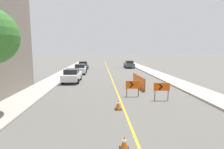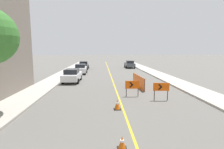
{
  "view_description": "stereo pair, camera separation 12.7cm",
  "coord_description": "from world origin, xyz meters",
  "px_view_note": "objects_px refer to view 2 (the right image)",
  "views": [
    {
      "loc": [
        -1.49,
        7.7,
        3.8
      ],
      "look_at": [
        -0.16,
        27.88,
        1.0
      ],
      "focal_mm": 28.0,
      "sensor_mm": 36.0,
      "label": 1
    },
    {
      "loc": [
        -1.37,
        7.69,
        3.8
      ],
      "look_at": [
        -0.16,
        27.88,
        1.0
      ],
      "focal_mm": 28.0,
      "sensor_mm": 36.0,
      "label": 2
    }
  ],
  "objects_px": {
    "traffic_cone_third": "(122,143)",
    "arrow_barricade_secondary": "(161,88)",
    "parked_car_curb_mid": "(81,69)",
    "parked_car_curb_near": "(72,75)",
    "traffic_cone_fourth": "(117,104)",
    "parked_car_curb_far": "(84,65)",
    "parked_car_opposite_side": "(130,64)",
    "arrow_barricade_primary": "(132,85)"
  },
  "relations": [
    {
      "from": "parked_car_curb_far",
      "to": "parked_car_opposite_side",
      "type": "relative_size",
      "value": 1.01
    },
    {
      "from": "traffic_cone_third",
      "to": "parked_car_curb_mid",
      "type": "bearing_deg",
      "value": 100.64
    },
    {
      "from": "arrow_barricade_secondary",
      "to": "parked_car_curb_mid",
      "type": "bearing_deg",
      "value": 121.31
    },
    {
      "from": "traffic_cone_third",
      "to": "parked_car_curb_mid",
      "type": "distance_m",
      "value": 22.83
    },
    {
      "from": "traffic_cone_third",
      "to": "parked_car_curb_near",
      "type": "bearing_deg",
      "value": 106.31
    },
    {
      "from": "traffic_cone_fourth",
      "to": "parked_car_curb_far",
      "type": "height_order",
      "value": "parked_car_curb_far"
    },
    {
      "from": "parked_car_curb_far",
      "to": "traffic_cone_fourth",
      "type": "bearing_deg",
      "value": -81.09
    },
    {
      "from": "traffic_cone_third",
      "to": "arrow_barricade_primary",
      "type": "xyz_separation_m",
      "value": [
        1.74,
        7.7,
        0.68
      ]
    },
    {
      "from": "arrow_barricade_secondary",
      "to": "parked_car_curb_mid",
      "type": "height_order",
      "value": "parked_car_curb_mid"
    },
    {
      "from": "arrow_barricade_primary",
      "to": "parked_car_opposite_side",
      "type": "distance_m",
      "value": 24.03
    },
    {
      "from": "parked_car_curb_mid",
      "to": "parked_car_curb_far",
      "type": "xyz_separation_m",
      "value": [
        -0.21,
        7.16,
        0.0
      ]
    },
    {
      "from": "traffic_cone_third",
      "to": "arrow_barricade_secondary",
      "type": "bearing_deg",
      "value": 59.84
    },
    {
      "from": "arrow_barricade_primary",
      "to": "parked_car_curb_mid",
      "type": "relative_size",
      "value": 0.3
    },
    {
      "from": "traffic_cone_fourth",
      "to": "parked_car_curb_near",
      "type": "relative_size",
      "value": 0.15
    },
    {
      "from": "parked_car_opposite_side",
      "to": "parked_car_curb_mid",
      "type": "bearing_deg",
      "value": -136.95
    },
    {
      "from": "arrow_barricade_secondary",
      "to": "parked_car_curb_far",
      "type": "xyz_separation_m",
      "value": [
        -8.15,
        23.16,
        -0.2
      ]
    },
    {
      "from": "parked_car_curb_far",
      "to": "arrow_barricade_secondary",
      "type": "bearing_deg",
      "value": -72.24
    },
    {
      "from": "parked_car_curb_far",
      "to": "traffic_cone_third",
      "type": "bearing_deg",
      "value": -83.13
    },
    {
      "from": "parked_car_curb_near",
      "to": "parked_car_opposite_side",
      "type": "distance_m",
      "value": 19.25
    },
    {
      "from": "traffic_cone_fourth",
      "to": "parked_car_curb_mid",
      "type": "bearing_deg",
      "value": 103.98
    },
    {
      "from": "traffic_cone_third",
      "to": "parked_car_curb_mid",
      "type": "xyz_separation_m",
      "value": [
        -4.21,
        22.43,
        0.54
      ]
    },
    {
      "from": "traffic_cone_third",
      "to": "traffic_cone_fourth",
      "type": "bearing_deg",
      "value": 87.16
    },
    {
      "from": "traffic_cone_third",
      "to": "parked_car_curb_near",
      "type": "xyz_separation_m",
      "value": [
        -4.34,
        14.82,
        0.54
      ]
    },
    {
      "from": "traffic_cone_fourth",
      "to": "arrow_barricade_secondary",
      "type": "distance_m",
      "value": 4.01
    },
    {
      "from": "parked_car_opposite_side",
      "to": "arrow_barricade_secondary",
      "type": "bearing_deg",
      "value": -94.0
    },
    {
      "from": "arrow_barricade_primary",
      "to": "parked_car_opposite_side",
      "type": "height_order",
      "value": "parked_car_opposite_side"
    },
    {
      "from": "traffic_cone_fourth",
      "to": "parked_car_curb_mid",
      "type": "xyz_separation_m",
      "value": [
        -4.44,
        17.83,
        0.47
      ]
    },
    {
      "from": "arrow_barricade_secondary",
      "to": "parked_car_opposite_side",
      "type": "distance_m",
      "value": 25.08
    },
    {
      "from": "traffic_cone_third",
      "to": "arrow_barricade_secondary",
      "type": "xyz_separation_m",
      "value": [
        3.73,
        6.43,
        0.74
      ]
    },
    {
      "from": "traffic_cone_third",
      "to": "parked_car_curb_near",
      "type": "relative_size",
      "value": 0.12
    },
    {
      "from": "arrow_barricade_primary",
      "to": "parked_car_curb_far",
      "type": "xyz_separation_m",
      "value": [
        -6.16,
        21.89,
        -0.14
      ]
    },
    {
      "from": "parked_car_curb_far",
      "to": "parked_car_opposite_side",
      "type": "height_order",
      "value": "same"
    },
    {
      "from": "parked_car_curb_near",
      "to": "parked_car_curb_mid",
      "type": "xyz_separation_m",
      "value": [
        0.12,
        7.61,
        0.0
      ]
    },
    {
      "from": "parked_car_curb_mid",
      "to": "traffic_cone_fourth",
      "type": "bearing_deg",
      "value": -78.66
    },
    {
      "from": "traffic_cone_fourth",
      "to": "arrow_barricade_primary",
      "type": "bearing_deg",
      "value": 63.97
    },
    {
      "from": "arrow_barricade_primary",
      "to": "parked_car_curb_far",
      "type": "distance_m",
      "value": 22.74
    },
    {
      "from": "arrow_barricade_secondary",
      "to": "traffic_cone_fourth",
      "type": "bearing_deg",
      "value": -147.56
    },
    {
      "from": "parked_car_curb_near",
      "to": "parked_car_opposite_side",
      "type": "bearing_deg",
      "value": 61.62
    },
    {
      "from": "traffic_cone_third",
      "to": "parked_car_opposite_side",
      "type": "relative_size",
      "value": 0.12
    },
    {
      "from": "traffic_cone_fourth",
      "to": "arrow_barricade_secondary",
      "type": "bearing_deg",
      "value": 27.53
    },
    {
      "from": "parked_car_opposite_side",
      "to": "traffic_cone_fourth",
      "type": "bearing_deg",
      "value": -101.1
    },
    {
      "from": "arrow_barricade_primary",
      "to": "parked_car_curb_near",
      "type": "bearing_deg",
      "value": 131.7
    }
  ]
}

